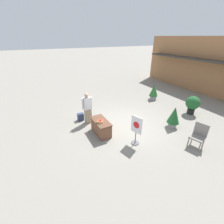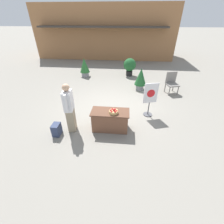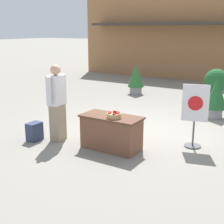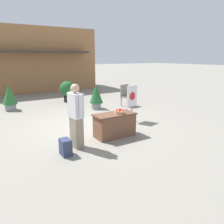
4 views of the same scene
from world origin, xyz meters
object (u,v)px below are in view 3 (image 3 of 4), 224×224
backpack (35,131)px  poster_board (195,114)px  apple_basket (114,115)px  potted_plant_far_left (216,96)px  person_visitor (57,102)px  potted_plant_far_right (216,82)px  potted_plant_near_left (136,78)px  display_table (111,132)px

backpack → poster_board: bearing=25.5°
poster_board → apple_basket: bearing=-65.0°
poster_board → potted_plant_far_left: (-0.19, 2.55, -0.09)m
person_visitor → potted_plant_far_left: bearing=47.8°
potted_plant_far_left → backpack: bearing=-126.6°
potted_plant_far_right → potted_plant_near_left: 2.98m
potted_plant_far_left → potted_plant_near_left: size_ratio=0.98×
display_table → apple_basket: 0.45m
person_visitor → apple_basket: bearing=-4.2°
potted_plant_far_left → display_table: bearing=-109.3°
apple_basket → potted_plant_near_left: bearing=113.5°
person_visitor → potted_plant_near_left: (-0.94, 5.59, -0.24)m
poster_board → potted_plant_far_right: bearing=173.4°
apple_basket → backpack: apple_basket is taller
display_table → potted_plant_far_left: (1.26, 3.59, 0.29)m
poster_board → potted_plant_far_right: size_ratio=1.20×
display_table → potted_plant_far_right: (0.68, 5.85, 0.31)m
backpack → potted_plant_far_left: (3.03, 4.09, 0.45)m
potted_plant_near_left → display_table: bearing=-67.2°
backpack → potted_plant_far_left: 5.11m
potted_plant_far_right → person_visitor: bearing=-108.4°
apple_basket → potted_plant_near_left: (-2.39, 5.50, -0.14)m
apple_basket → person_visitor: (-1.45, -0.09, 0.10)m
display_table → person_visitor: size_ratio=0.75×
person_visitor → poster_board: (2.77, 1.22, -0.15)m
potted_plant_far_right → potted_plant_near_left: size_ratio=0.96×
poster_board → potted_plant_near_left: (-3.71, 4.37, -0.09)m
display_table → backpack: (-1.77, -0.50, -0.16)m
display_table → poster_board: bearing=35.8°
person_visitor → potted_plant_far_right: 6.36m
person_visitor → potted_plant_far_left: 4.58m
display_table → potted_plant_near_left: (-2.27, 5.41, 0.29)m
poster_board → potted_plant_far_right: (-0.77, 4.81, -0.07)m
backpack → potted_plant_far_right: (2.45, 6.35, 0.47)m
display_table → person_visitor: 1.44m
backpack → poster_board: (3.22, 1.53, 0.53)m
person_visitor → poster_board: person_visitor is taller
person_visitor → display_table: bearing=0.0°
apple_basket → potted_plant_near_left: potted_plant_near_left is taller
potted_plant_near_left → person_visitor: bearing=-80.5°
apple_basket → backpack: (-1.90, -0.40, -0.58)m
apple_basket → person_visitor: person_visitor is taller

